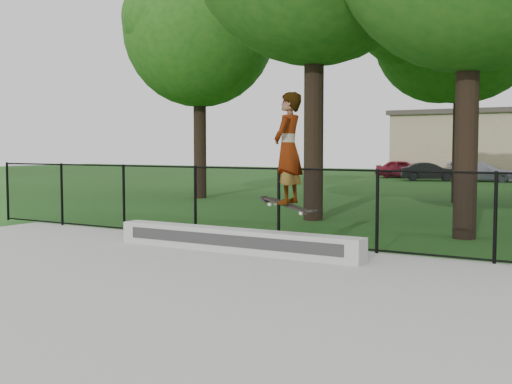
% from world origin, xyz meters
% --- Properties ---
extents(ground, '(100.00, 100.00, 0.00)m').
position_xyz_m(ground, '(0.00, 0.00, 0.00)').
color(ground, '#1E4B15').
rests_on(ground, ground).
extents(concrete_slab, '(14.00, 12.00, 0.06)m').
position_xyz_m(concrete_slab, '(0.00, 0.00, 0.03)').
color(concrete_slab, '#A1A29D').
rests_on(concrete_slab, ground).
extents(grind_ledge, '(4.95, 0.40, 0.42)m').
position_xyz_m(grind_ledge, '(-0.25, 4.70, 0.27)').
color(grind_ledge, '#B7B7B2').
rests_on(grind_ledge, concrete_slab).
extents(car_a, '(3.51, 1.89, 1.14)m').
position_xyz_m(car_a, '(-7.01, 34.69, 0.57)').
color(car_a, maroon).
rests_on(car_a, ground).
extents(car_b, '(3.11, 2.18, 1.06)m').
position_xyz_m(car_b, '(-4.56, 32.13, 0.53)').
color(car_b, black).
rests_on(car_b, ground).
extents(car_c, '(3.49, 1.56, 1.10)m').
position_xyz_m(car_c, '(-1.77, 33.04, 0.55)').
color(car_c, '#A7A8BE').
rests_on(car_c, ground).
extents(skater_airborne, '(0.82, 0.73, 2.08)m').
position_xyz_m(skater_airborne, '(0.85, 4.69, 1.90)').
color(skater_airborne, black).
rests_on(skater_airborne, ground).
extents(chainlink_fence, '(16.06, 0.06, 1.50)m').
position_xyz_m(chainlink_fence, '(0.00, 5.90, 0.81)').
color(chainlink_fence, black).
rests_on(chainlink_fence, concrete_slab).
extents(distant_building, '(12.40, 6.40, 4.30)m').
position_xyz_m(distant_building, '(-2.00, 38.00, 2.16)').
color(distant_building, tan).
rests_on(distant_building, ground).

